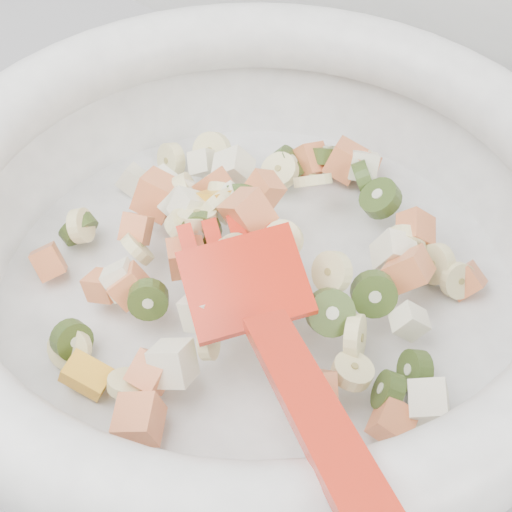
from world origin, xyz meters
The scene contains 1 object.
mixing_bowl centered at (-0.13, 1.49, 0.96)m, with size 0.43×0.41×0.15m.
Camera 1 is at (0.07, 1.24, 1.29)m, focal length 55.00 mm.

